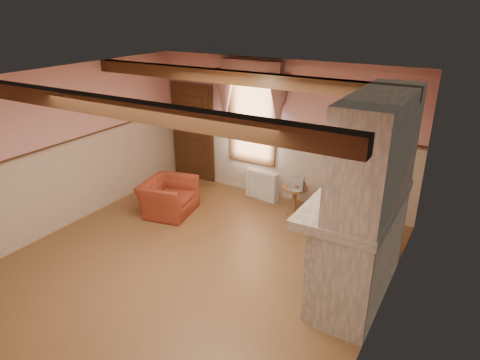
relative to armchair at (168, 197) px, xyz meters
The scene contains 25 objects.
floor 1.92m from the armchair, 39.81° to the right, with size 5.50×6.00×0.01m, color brown.
ceiling 3.12m from the armchair, 39.81° to the right, with size 5.50×6.00×0.01m, color silver.
wall_back 2.54m from the armchair, 50.81° to the left, with size 5.50×0.02×2.80m, color #CA8C8C.
wall_left 2.07m from the armchair, 136.83° to the right, with size 0.02×6.00×2.80m, color #CA8C8C.
wall_right 4.51m from the armchair, 16.10° to the right, with size 0.02×6.00×2.80m, color #CA8C8C.
wainscot 1.94m from the armchair, 39.81° to the right, with size 5.50×6.00×1.50m, color #C1B19B, non-canonical shape.
chair_rail 2.23m from the armchair, 39.81° to the right, with size 5.50×6.00×0.08m, color black, non-canonical shape.
firebox 3.51m from the armchair, 10.07° to the right, with size 0.20×0.95×0.90m, color black.
armchair is the anchor object (origin of this frame).
side_table 2.41m from the armchair, 29.52° to the left, with size 0.48×0.48×0.55m, color brown.
book_stack 2.45m from the armchair, 28.53° to the left, with size 0.26×0.32×0.20m, color #B7AD8C.
radiator 1.94m from the armchair, 50.09° to the left, with size 0.70×0.18×0.60m, color silver.
bowl 3.93m from the armchair, 10.52° to the right, with size 0.33×0.33×0.08m, color brown.
mantel_clock 3.89m from the armchair, ahead, with size 0.14×0.24×0.20m, color black.
oil_lamp 3.90m from the armchair, ahead, with size 0.11×0.11×0.28m, color gold.
candle_red 4.06m from the armchair, 17.71° to the right, with size 0.06×0.06×0.16m, color #B41621.
jar_yellow 4.04m from the armchair, 17.28° to the right, with size 0.06×0.06×0.12m, color yellow.
fireplace 4.07m from the armchair, ahead, with size 0.85×2.00×2.80m, color gray.
mantel 3.89m from the armchair, ahead, with size 1.05×2.05×0.12m, color gray.
overmantel_mirror 3.93m from the armchair, ahead, with size 0.06×1.44×1.04m, color silver.
door 1.98m from the armchair, 110.46° to the left, with size 1.10×0.10×2.10m, color black.
window 2.36m from the armchair, 64.01° to the left, with size 1.06×0.08×2.02m, color white.
window_drapes 2.69m from the armchair, 62.81° to the left, with size 1.30×0.14×1.40m, color gray.
ceiling_beam_front 3.69m from the armchair, 58.90° to the right, with size 5.50×0.18×0.20m, color black.
ceiling_beam_back 2.79m from the armchair, ahead, with size 5.50×0.18×0.20m, color black.
Camera 1 is at (3.49, -4.49, 3.75)m, focal length 32.00 mm.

